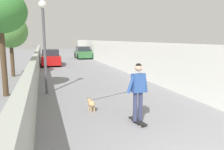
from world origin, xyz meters
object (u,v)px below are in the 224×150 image
Objects in this scene: tree_left_near at (10,32)px; skateboard at (138,121)px; person_skateboarder at (138,87)px; car_near at (50,58)px; car_far at (83,53)px; dog at (91,103)px; lamp_post at (44,31)px.

tree_left_near reaches higher than skateboard.
car_near is at bearing 6.93° from person_skateboarder.
skateboard is 1.04m from person_skateboarder.
car_near is (16.02, 1.95, -0.40)m from person_skateboarder.
tree_left_near is 1.05× the size of car_far.
car_far is at bearing -5.87° from person_skateboarder.
person_skateboarder is at bearing -144.78° from dog.
dog is at bearing -176.62° from car_near.
tree_left_near is 9.75m from dog.
dog is (-3.07, -1.46, -2.60)m from lamp_post.
car_near is at bearing 147.02° from car_far.
dog is at bearing 35.22° from skateboard.
car_far is (6.58, -4.27, 0.00)m from car_near.
tree_left_near reaches higher than person_skateboarder.
person_skateboarder is at bearing 174.13° from car_far.
person_skateboarder is 0.46× the size of car_near.
car_far is (12.38, -6.93, -2.28)m from tree_left_near.
car_far reaches higher than skateboard.
tree_left_near is 5.97m from lamp_post.
car_far is (22.60, -2.32, -0.40)m from person_skateboarder.
lamp_post is 1.10× the size of car_near.
car_far is at bearing -9.21° from dog.
skateboard is 0.21× the size of car_near.
skateboard is 22.73m from car_far.
tree_left_near is 1.07× the size of car_near.
lamp_post is 18.75m from car_far.
skateboard is (-4.62, -2.55, -2.80)m from lamp_post.
person_skateboarder is at bearing -155.74° from tree_left_near.
skateboard is at bearing -173.07° from car_near.
skateboard is 1.90m from dog.
person_skateboarder is at bearing -178.81° from skateboard.
tree_left_near is 11.37m from person_skateboarder.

